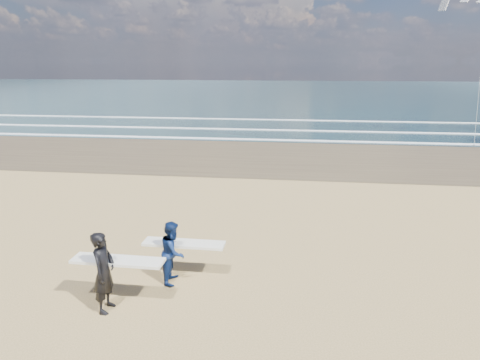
# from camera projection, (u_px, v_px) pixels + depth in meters

# --- Properties ---
(ocean) EXTENTS (220.00, 100.00, 0.02)m
(ocean) POSITION_uv_depth(u_px,v_px,m) (384.00, 94.00, 76.30)
(ocean) COLOR #162E32
(ocean) RESTS_ON ground
(surfer_near) EXTENTS (2.21, 0.98, 1.95)m
(surfer_near) POSITION_uv_depth(u_px,v_px,m) (105.00, 271.00, 9.83)
(surfer_near) COLOR black
(surfer_near) RESTS_ON ground
(surfer_far) EXTENTS (2.21, 1.04, 1.67)m
(surfer_far) POSITION_uv_depth(u_px,v_px,m) (174.00, 251.00, 11.19)
(surfer_far) COLOR #0D1F4C
(surfer_far) RESTS_ON ground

